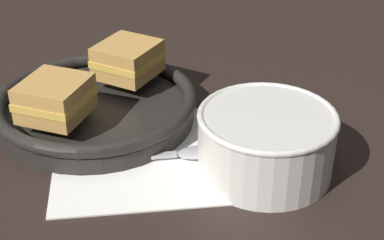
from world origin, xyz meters
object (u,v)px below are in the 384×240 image
soup_bowl (266,139)px  spoon (180,154)px  skillet (96,107)px  sandwich_near_right (55,98)px  sandwich_near_left (128,59)px

soup_bowl → spoon: size_ratio=1.02×
soup_bowl → skillet: bearing=141.1°
spoon → skillet: (-0.10, 0.11, 0.01)m
spoon → sandwich_near_right: (-0.14, 0.06, 0.06)m
soup_bowl → sandwich_near_left: sandwich_near_left is taller
skillet → sandwich_near_left: sandwich_near_left is taller
soup_bowl → skillet: soup_bowl is taller
spoon → sandwich_near_right: sandwich_near_right is taller
soup_bowl → spoon: (-0.09, 0.04, -0.04)m
skillet → sandwich_near_right: bearing=-134.9°
sandwich_near_right → skillet: bearing=45.1°
skillet → soup_bowl: bearing=-38.9°
sandwich_near_left → soup_bowl: bearing=-55.0°
soup_bowl → skillet: 0.25m
sandwich_near_left → sandwich_near_right: bearing=-134.9°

